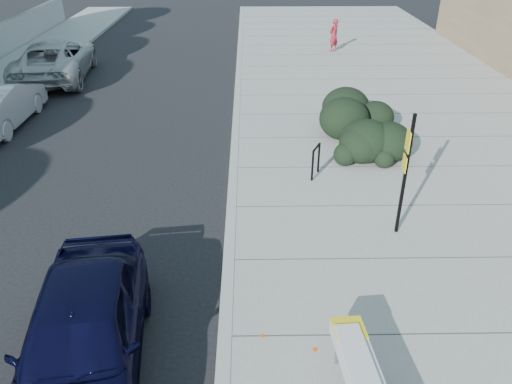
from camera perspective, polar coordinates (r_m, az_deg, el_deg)
ground at (r=9.84m, az=-3.12°, el=-8.45°), size 120.00×120.00×0.00m
sidewalk_near at (r=15.02m, az=19.46°, el=4.22°), size 11.20×50.00×0.15m
curb_near at (r=14.09m, az=-2.49°, el=4.36°), size 0.22×50.00×0.17m
bench at (r=7.06m, az=12.38°, el=-20.69°), size 0.62×2.28×0.67m
bike_rack at (r=12.60m, az=6.86°, el=3.84°), size 0.27×0.52×0.82m
sign_post at (r=10.24m, az=16.70°, el=2.62°), size 0.10×0.30×2.61m
hedge at (r=14.91m, az=12.42°, el=8.23°), size 2.21×3.81×1.36m
sedan_navy at (r=7.83m, az=-19.24°, el=-15.23°), size 2.25×4.48×1.46m
wagon_silver at (r=18.01m, az=-27.26°, el=8.82°), size 1.47×4.18×1.38m
suv_silver at (r=22.66m, az=-21.99°, el=13.88°), size 3.25×5.94×1.58m
pedestrian at (r=25.31m, az=8.88°, el=17.29°), size 0.65×0.63×1.51m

